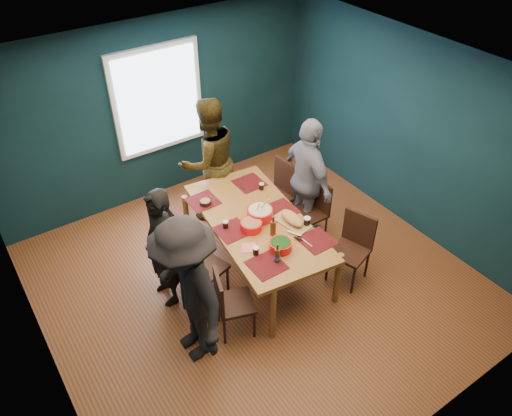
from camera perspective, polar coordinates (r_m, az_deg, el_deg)
The scene contains 26 objects.
room at distance 5.74m, azimuth -1.50°, elevation 2.75°, with size 5.01×5.01×2.71m.
dining_table at distance 6.13m, azimuth 0.12°, elevation -1.95°, with size 1.35×2.29×0.82m.
chair_left_far at distance 6.35m, azimuth -8.26°, elevation -2.88°, with size 0.45×0.45×0.97m.
chair_left_mid at distance 5.85m, azimuth -6.78°, elevation -6.63°, with size 0.57×0.57×1.02m.
chair_left_near at distance 5.58m, azimuth -3.24°, elevation -10.41°, with size 0.51×0.51×0.88m.
chair_right_far at distance 7.03m, azimuth 2.72°, elevation 2.19°, with size 0.48×0.48×0.99m.
chair_right_mid at distance 6.82m, azimuth 6.68°, elevation 0.16°, with size 0.41×0.41×0.90m.
chair_right_near at distance 6.30m, azimuth 11.11°, elevation -3.89°, with size 0.54×0.54×0.94m.
person_far_left at distance 5.84m, azimuth -10.72°, elevation -4.60°, with size 0.58×0.38×1.58m, color black.
person_back at distance 7.00m, azimuth -5.40°, elevation 5.40°, with size 0.90×0.70×1.86m, color black.
person_right at distance 6.69m, azimuth 5.92°, elevation 3.21°, with size 1.04×0.43×1.77m, color white.
person_near_left at distance 5.15m, azimuth -7.83°, elevation -9.56°, with size 1.17×0.67×1.82m, color black.
bowl_salad at distance 5.91m, azimuth -0.56°, elevation -1.98°, with size 0.26×0.26×0.11m.
bowl_dumpling at distance 6.07m, azimuth 0.47°, elevation -0.60°, with size 0.32×0.32×0.30m.
bowl_herbs at distance 5.65m, azimuth 2.80°, elevation -4.26°, with size 0.26×0.26×0.11m.
cutting_board at distance 6.01m, azimuth 4.15°, elevation -1.30°, with size 0.33×0.59×0.13m.
small_bowl at distance 6.34m, azimuth -5.80°, elevation 0.67°, with size 0.15×0.15×0.06m.
beer_bottle_a at distance 5.48m, azimuth 2.44°, elevation -5.44°, with size 0.07×0.07×0.25m.
beer_bottle_b at distance 5.81m, azimuth 1.96°, elevation -2.24°, with size 0.07×0.07×0.27m.
cola_glass_a at distance 5.59m, azimuth -0.02°, elevation -4.88°, with size 0.07×0.07×0.10m.
cola_glass_b at distance 5.99m, azimuth 5.85°, elevation -1.51°, with size 0.08×0.08×0.11m.
cola_glass_c at distance 6.56m, azimuth 0.63°, elevation 2.51°, with size 0.07×0.07×0.09m.
cola_glass_d at distance 5.95m, azimuth -3.50°, elevation -1.86°, with size 0.07×0.07×0.10m.
napkin_a at distance 6.23m, azimuth 2.53°, elevation -0.30°, with size 0.12×0.12×0.00m, color #EB6269.
napkin_b at distance 5.70m, azimuth -0.79°, elevation -4.56°, with size 0.16×0.16×0.00m, color #EB6269.
napkin_c at distance 5.81m, azimuth 7.32°, elevation -3.98°, with size 0.15×0.15×0.00m, color #EB6269.
Camera 1 is at (-2.52, -3.69, 4.68)m, focal length 35.00 mm.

